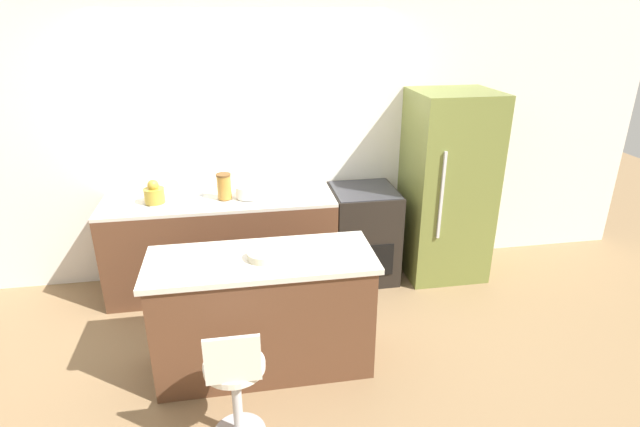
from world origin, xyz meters
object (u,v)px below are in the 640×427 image
at_px(stool_chair, 236,386).
at_px(mixing_bowl, 248,191).
at_px(kettle, 154,194).
at_px(refrigerator, 447,186).
at_px(oven_range, 363,233).

distance_m(stool_chair, mixing_bowl, 1.96).
xyz_separation_m(stool_chair, mixing_bowl, (0.18, 1.88, 0.55)).
bearing_deg(mixing_bowl, kettle, 180.00).
bearing_deg(refrigerator, kettle, 179.64).
height_order(kettle, mixing_bowl, kettle).
bearing_deg(refrigerator, oven_range, 177.61).
distance_m(kettle, mixing_bowl, 0.82).
xyz_separation_m(kettle, mixing_bowl, (0.82, -0.00, -0.03)).
xyz_separation_m(stool_chair, kettle, (-0.64, 1.88, 0.58)).
bearing_deg(kettle, oven_range, 0.50).
bearing_deg(kettle, mixing_bowl, -0.00).
bearing_deg(mixing_bowl, refrigerator, -0.52).
distance_m(refrigerator, mixing_bowl, 1.89).
distance_m(oven_range, kettle, 1.98).
distance_m(oven_range, refrigerator, 0.93).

